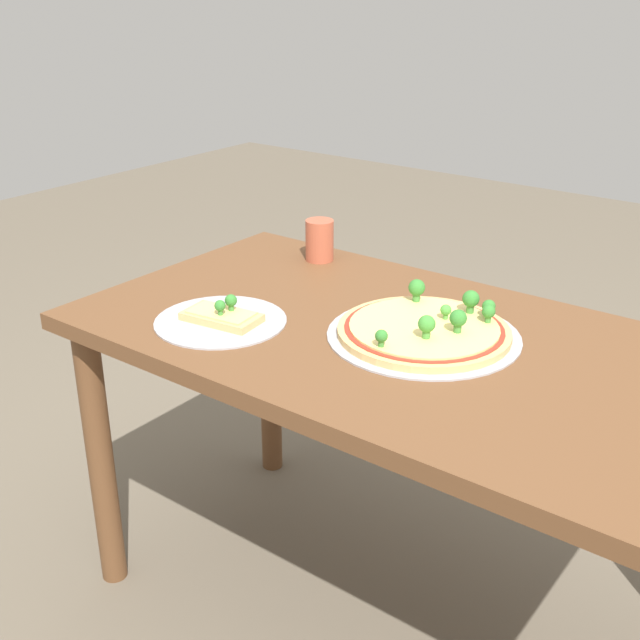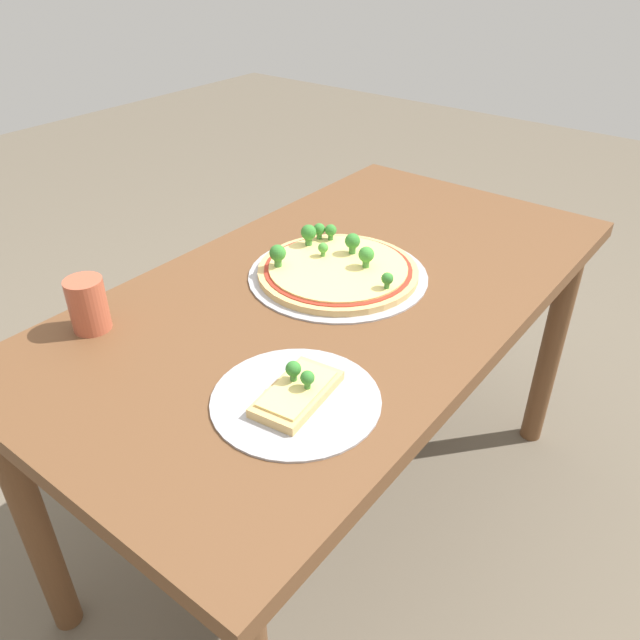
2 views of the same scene
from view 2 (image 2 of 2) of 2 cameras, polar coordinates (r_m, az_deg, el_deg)
The scene contains 5 objects.
ground_plane at distance 1.76m, azimuth 1.31°, elevation -17.19°, with size 8.00×8.00×0.00m, color brown.
dining_table at distance 1.35m, azimuth 1.64°, elevation -0.27°, with size 1.35×0.72×0.71m.
pizza_tray_whole at distance 1.33m, azimuth 1.58°, elevation 4.67°, with size 0.38×0.38×0.07m.
pizza_tray_slice at distance 0.99m, azimuth -2.15°, elevation -6.89°, with size 0.27×0.27×0.06m.
drinking_cup at distance 1.21m, azimuth -20.46°, elevation 1.32°, with size 0.07×0.07×0.10m, color #AD5138.
Camera 2 is at (-0.91, -0.66, 1.35)m, focal length 35.00 mm.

